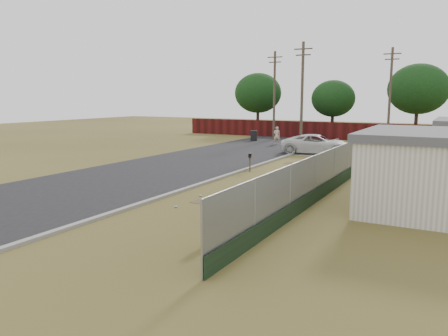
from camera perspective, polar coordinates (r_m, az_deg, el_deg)
The scene contains 12 objects.
ground at distance 22.54m, azimuth 6.42°, elevation -2.01°, with size 120.00×120.00×0.00m, color olive.
street at distance 32.57m, azimuth 0.81°, elevation 1.55°, with size 15.10×60.00×0.12m.
chainlink_fence at distance 22.41m, azimuth 14.86°, elevation -0.25°, with size 0.10×27.06×2.02m.
privacy_fence at distance 47.81m, azimuth 11.22°, elevation 4.89°, with size 30.00×0.12×1.80m, color #450E0F.
utility_poles at distance 42.86m, azimuth 12.61°, elevation 9.45°, with size 12.60×8.24×9.00m.
horizon_trees at distance 44.67m, azimuth 19.29°, elevation 9.05°, with size 33.32×31.94×7.78m.
fire_hydrant at distance 13.02m, azimuth -2.20°, elevation -8.49°, with size 0.44×0.44×0.87m.
mailbox at distance 25.87m, azimuth 3.41°, elevation 1.45°, with size 0.31×0.48×1.10m.
pickup_truck at distance 34.67m, azimuth 12.09°, elevation 3.06°, with size 2.54×5.50×1.53m, color silver.
pedestrian at distance 41.17m, azimuth 6.92°, elevation 4.24°, with size 0.61×0.40×1.67m, color beige.
trash_bin at distance 44.36m, azimuth 3.91°, elevation 4.24°, with size 0.87×0.85×1.03m.
scattered_litter at distance 20.18m, azimuth 3.17°, elevation -3.17°, with size 3.42×10.08×0.07m.
Camera 1 is at (8.34, -20.47, 4.37)m, focal length 35.00 mm.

